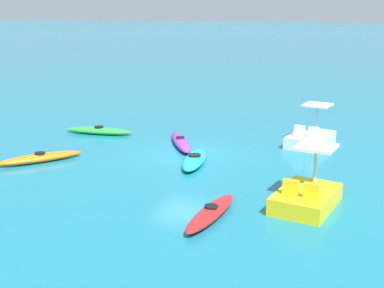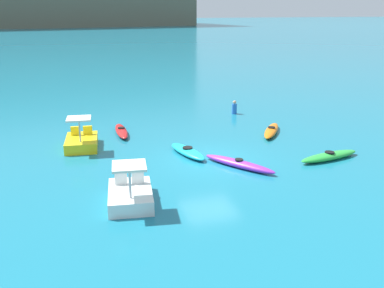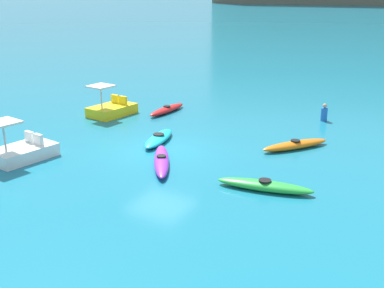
# 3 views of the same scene
# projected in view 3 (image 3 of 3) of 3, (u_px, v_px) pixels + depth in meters

# --- Properties ---
(ground_plane) EXTENTS (600.00, 600.00, 0.00)m
(ground_plane) POSITION_uv_depth(u_px,v_px,m) (161.00, 151.00, 19.97)
(ground_plane) COLOR #19728C
(kayak_cyan) EXTENTS (1.35, 2.88, 0.37)m
(kayak_cyan) POSITION_uv_depth(u_px,v_px,m) (159.00, 138.00, 21.07)
(kayak_cyan) COLOR #19B7C6
(kayak_cyan) RESTS_ON ground_plane
(kayak_red) EXTENTS (0.70, 3.00, 0.37)m
(kayak_red) POSITION_uv_depth(u_px,v_px,m) (167.00, 109.00, 25.88)
(kayak_red) COLOR red
(kayak_red) RESTS_ON ground_plane
(kayak_purple) EXTENTS (2.39, 3.27, 0.37)m
(kayak_purple) POSITION_uv_depth(u_px,v_px,m) (162.00, 161.00, 18.44)
(kayak_purple) COLOR purple
(kayak_purple) RESTS_ON ground_plane
(kayak_orange) EXTENTS (2.35, 2.92, 0.37)m
(kayak_orange) POSITION_uv_depth(u_px,v_px,m) (295.00, 145.00, 20.23)
(kayak_orange) COLOR orange
(kayak_orange) RESTS_ON ground_plane
(kayak_green) EXTENTS (3.30, 1.20, 0.37)m
(kayak_green) POSITION_uv_depth(u_px,v_px,m) (265.00, 186.00, 16.17)
(kayak_green) COLOR green
(kayak_green) RESTS_ON ground_plane
(pedal_boat_white) EXTENTS (1.84, 2.62, 1.68)m
(pedal_boat_white) POSITION_uv_depth(u_px,v_px,m) (22.00, 151.00, 18.98)
(pedal_boat_white) COLOR white
(pedal_boat_white) RESTS_ON ground_plane
(pedal_boat_yellow) EXTENTS (1.78, 2.59, 1.68)m
(pedal_boat_yellow) POSITION_uv_depth(u_px,v_px,m) (112.00, 109.00, 25.33)
(pedal_boat_yellow) COLOR yellow
(pedal_boat_yellow) RESTS_ON ground_plane
(person_near_shore) EXTENTS (0.41, 0.41, 0.88)m
(person_near_shore) POSITION_uv_depth(u_px,v_px,m) (324.00, 113.00, 24.26)
(person_near_shore) COLOR blue
(person_near_shore) RESTS_ON ground_plane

